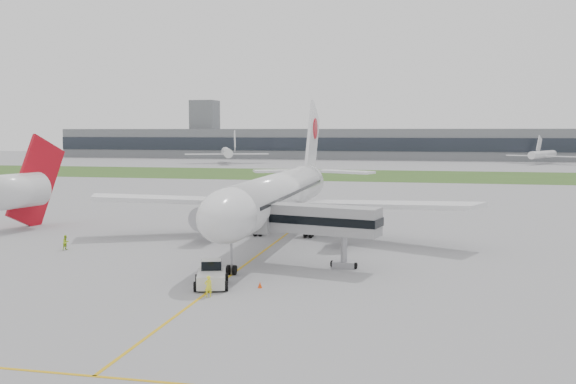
% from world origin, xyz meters
% --- Properties ---
extents(ground, '(600.00, 600.00, 0.00)m').
position_xyz_m(ground, '(0.00, 0.00, 0.00)').
color(ground, gray).
rests_on(ground, ground).
extents(apron_markings, '(70.00, 70.00, 0.04)m').
position_xyz_m(apron_markings, '(0.00, -5.00, 0.00)').
color(apron_markings, gold).
rests_on(apron_markings, ground).
extents(grass_strip, '(600.00, 50.00, 0.02)m').
position_xyz_m(grass_strip, '(0.00, 120.00, 0.01)').
color(grass_strip, '#32531F').
rests_on(grass_strip, ground).
extents(terminal_building, '(320.00, 22.30, 14.00)m').
position_xyz_m(terminal_building, '(0.00, 229.87, 7.00)').
color(terminal_building, slate).
rests_on(terminal_building, ground).
extents(control_tower, '(12.00, 12.00, 56.00)m').
position_xyz_m(control_tower, '(-90.00, 232.00, 0.00)').
color(control_tower, slate).
rests_on(control_tower, ground).
extents(airliner, '(48.13, 53.95, 17.88)m').
position_xyz_m(airliner, '(0.00, 4.87, 5.66)').
color(airliner, white).
rests_on(airliner, ground).
extents(pushback_tug, '(3.76, 4.66, 2.13)m').
position_xyz_m(pushback_tug, '(-0.36, -19.58, 0.98)').
color(pushback_tug, silver).
rests_on(pushback_tug, ground).
extents(jet_bridge, '(13.47, 5.57, 6.15)m').
position_xyz_m(jet_bridge, '(6.18, -9.68, 4.55)').
color(jet_bridge, '#959598').
rests_on(jet_bridge, ground).
extents(safety_cone_left, '(0.39, 0.39, 0.54)m').
position_xyz_m(safety_cone_left, '(-0.50, -18.30, 0.27)').
color(safety_cone_left, '#F4430C').
rests_on(safety_cone_left, ground).
extents(safety_cone_right, '(0.38, 0.38, 0.53)m').
position_xyz_m(safety_cone_right, '(3.80, -19.25, 0.26)').
color(safety_cone_right, '#F4430C').
rests_on(safety_cone_right, ground).
extents(ground_crew_near, '(0.75, 0.72, 1.72)m').
position_xyz_m(ground_crew_near, '(0.55, -22.99, 0.86)').
color(ground_crew_near, '#FFFD2A').
rests_on(ground_crew_near, ground).
extents(ground_crew_far, '(0.89, 0.99, 1.68)m').
position_xyz_m(ground_crew_far, '(-21.56, -7.13, 0.84)').
color(ground_crew_far, '#AFDB24').
rests_on(ground_crew_far, ground).
extents(neighbor_aircraft, '(6.75, 16.69, 13.46)m').
position_xyz_m(neighbor_aircraft, '(-35.85, 4.09, 5.33)').
color(neighbor_aircraft, '#B90A18').
rests_on(neighbor_aircraft, ground).
extents(distant_aircraft_left, '(41.74, 39.38, 12.85)m').
position_xyz_m(distant_aircraft_left, '(-61.62, 177.94, 0.00)').
color(distant_aircraft_left, white).
rests_on(distant_aircraft_left, ground).
extents(distant_aircraft_right, '(36.71, 35.33, 10.82)m').
position_xyz_m(distant_aircraft_right, '(62.46, 199.51, 0.00)').
color(distant_aircraft_right, white).
rests_on(distant_aircraft_right, ground).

